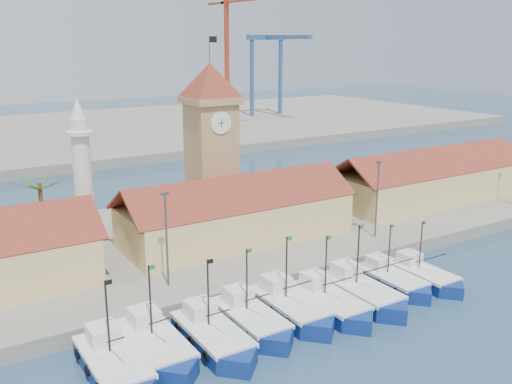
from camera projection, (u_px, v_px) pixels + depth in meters
ground at (351, 319)px, 49.99m from camera, size 400.00×400.00×0.00m
quay at (221, 235)px, 69.50m from camera, size 140.00×32.00×1.50m
terminal at (54, 136)px, 140.07m from camera, size 240.00×80.00×2.00m
boat_0 at (115, 367)px, 41.26m from camera, size 3.69×10.12×7.66m
boat_1 at (157, 348)px, 43.85m from camera, size 3.71×10.17×7.69m
boat_2 at (214, 339)px, 45.22m from camera, size 3.67×10.05×7.60m
boat_3 at (252, 322)px, 48.02m from camera, size 3.56×9.76×7.38m
boat_4 at (292, 309)px, 50.17m from camera, size 3.70×10.15×7.68m
boat_5 at (331, 304)px, 51.13m from camera, size 3.57×9.77×7.40m
boat_6 at (363, 294)px, 53.09m from camera, size 3.74×10.24×7.75m
boat_7 at (393, 282)px, 56.09m from camera, size 3.26×8.92×6.75m
boat_8 at (425, 277)px, 57.25m from camera, size 3.23×8.84×6.69m
hall_center at (237, 218)px, 65.38m from camera, size 27.04×10.13×7.61m
hall_right at (430, 182)px, 81.67m from camera, size 31.20×10.13×7.61m
clock_tower at (211, 142)px, 68.25m from camera, size 5.80×5.80×22.70m
minaret at (82, 171)px, 62.84m from camera, size 3.00×3.00×16.30m
palm_tree at (42, 213)px, 59.55m from camera, size 5.60×5.03×8.39m
lamp_posts at (280, 214)px, 58.43m from camera, size 80.70×0.25×9.03m
crane_red_right at (229, 40)px, 152.39m from camera, size 1.00×31.53×39.41m
gantry at (273, 53)px, 163.96m from camera, size 13.00×22.00×23.20m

